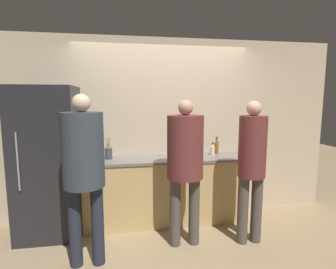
{
  "coord_description": "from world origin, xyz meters",
  "views": [
    {
      "loc": [
        -0.55,
        -3.21,
        1.73
      ],
      "look_at": [
        0.0,
        0.13,
        1.28
      ],
      "focal_mm": 28.0,
      "sensor_mm": 36.0,
      "label": 1
    }
  ],
  "objects_px": {
    "person_right": "(252,162)",
    "cup_yellow": "(93,157)",
    "person_left": "(84,162)",
    "refrigerator": "(48,162)",
    "utensil_crock": "(109,153)",
    "fruit_bowl": "(186,152)",
    "bottle_clear": "(213,150)",
    "person_center": "(185,157)",
    "bottle_amber": "(217,147)"
  },
  "relations": [
    {
      "from": "person_left",
      "to": "bottle_clear",
      "type": "relative_size",
      "value": 9.9
    },
    {
      "from": "bottle_clear",
      "to": "person_center",
      "type": "bearing_deg",
      "value": -129.56
    },
    {
      "from": "person_center",
      "to": "bottle_amber",
      "type": "height_order",
      "value": "person_center"
    },
    {
      "from": "fruit_bowl",
      "to": "bottle_clear",
      "type": "height_order",
      "value": "bottle_clear"
    },
    {
      "from": "bottle_clear",
      "to": "bottle_amber",
      "type": "distance_m",
      "value": 0.13
    },
    {
      "from": "refrigerator",
      "to": "fruit_bowl",
      "type": "height_order",
      "value": "refrigerator"
    },
    {
      "from": "person_right",
      "to": "fruit_bowl",
      "type": "distance_m",
      "value": 1.02
    },
    {
      "from": "refrigerator",
      "to": "bottle_amber",
      "type": "distance_m",
      "value": 2.32
    },
    {
      "from": "bottle_amber",
      "to": "person_center",
      "type": "bearing_deg",
      "value": -130.38
    },
    {
      "from": "refrigerator",
      "to": "person_center",
      "type": "xyz_separation_m",
      "value": [
        1.65,
        -0.55,
        0.12
      ]
    },
    {
      "from": "person_left",
      "to": "person_right",
      "type": "bearing_deg",
      "value": 4.27
    },
    {
      "from": "refrigerator",
      "to": "bottle_clear",
      "type": "bearing_deg",
      "value": 3.59
    },
    {
      "from": "refrigerator",
      "to": "bottle_amber",
      "type": "relative_size",
      "value": 7.49
    },
    {
      "from": "person_left",
      "to": "bottle_amber",
      "type": "distance_m",
      "value": 2.02
    },
    {
      "from": "bottle_amber",
      "to": "cup_yellow",
      "type": "distance_m",
      "value": 1.78
    },
    {
      "from": "person_right",
      "to": "bottle_amber",
      "type": "height_order",
      "value": "person_right"
    },
    {
      "from": "bottle_clear",
      "to": "cup_yellow",
      "type": "relative_size",
      "value": 2.19
    },
    {
      "from": "bottle_clear",
      "to": "cup_yellow",
      "type": "height_order",
      "value": "bottle_clear"
    },
    {
      "from": "person_left",
      "to": "cup_yellow",
      "type": "distance_m",
      "value": 0.89
    },
    {
      "from": "fruit_bowl",
      "to": "utensil_crock",
      "type": "xyz_separation_m",
      "value": [
        -1.09,
        -0.06,
        0.03
      ]
    },
    {
      "from": "person_left",
      "to": "fruit_bowl",
      "type": "bearing_deg",
      "value": 36.94
    },
    {
      "from": "utensil_crock",
      "to": "refrigerator",
      "type": "bearing_deg",
      "value": -169.72
    },
    {
      "from": "refrigerator",
      "to": "utensil_crock",
      "type": "distance_m",
      "value": 0.75
    },
    {
      "from": "utensil_crock",
      "to": "bottle_clear",
      "type": "relative_size",
      "value": 1.58
    },
    {
      "from": "utensil_crock",
      "to": "bottle_amber",
      "type": "height_order",
      "value": "utensil_crock"
    },
    {
      "from": "person_right",
      "to": "fruit_bowl",
      "type": "xyz_separation_m",
      "value": [
        -0.6,
        0.82,
        -0.02
      ]
    },
    {
      "from": "bottle_amber",
      "to": "cup_yellow",
      "type": "bearing_deg",
      "value": -176.29
    },
    {
      "from": "fruit_bowl",
      "to": "cup_yellow",
      "type": "xyz_separation_m",
      "value": [
        -1.3,
        -0.08,
        -0.01
      ]
    },
    {
      "from": "person_left",
      "to": "person_right",
      "type": "height_order",
      "value": "person_left"
    },
    {
      "from": "utensil_crock",
      "to": "cup_yellow",
      "type": "distance_m",
      "value": 0.21
    },
    {
      "from": "person_center",
      "to": "utensil_crock",
      "type": "relative_size",
      "value": 6.07
    },
    {
      "from": "refrigerator",
      "to": "person_left",
      "type": "bearing_deg",
      "value": -54.48
    },
    {
      "from": "refrigerator",
      "to": "person_right",
      "type": "bearing_deg",
      "value": -14.48
    },
    {
      "from": "fruit_bowl",
      "to": "cup_yellow",
      "type": "distance_m",
      "value": 1.3
    },
    {
      "from": "cup_yellow",
      "to": "bottle_amber",
      "type": "bearing_deg",
      "value": 3.71
    },
    {
      "from": "person_center",
      "to": "fruit_bowl",
      "type": "xyz_separation_m",
      "value": [
        0.18,
        0.74,
        -0.09
      ]
    },
    {
      "from": "fruit_bowl",
      "to": "utensil_crock",
      "type": "distance_m",
      "value": 1.09
    },
    {
      "from": "person_left",
      "to": "bottle_clear",
      "type": "distance_m",
      "value": 1.9
    },
    {
      "from": "person_center",
      "to": "person_right",
      "type": "xyz_separation_m",
      "value": [
        0.79,
        -0.08,
        -0.07
      ]
    },
    {
      "from": "person_center",
      "to": "person_right",
      "type": "height_order",
      "value": "person_center"
    },
    {
      "from": "person_right",
      "to": "cup_yellow",
      "type": "bearing_deg",
      "value": 158.76
    },
    {
      "from": "refrigerator",
      "to": "fruit_bowl",
      "type": "bearing_deg",
      "value": 6.04
    },
    {
      "from": "fruit_bowl",
      "to": "bottle_amber",
      "type": "bearing_deg",
      "value": 3.82
    },
    {
      "from": "fruit_bowl",
      "to": "bottle_amber",
      "type": "height_order",
      "value": "bottle_amber"
    },
    {
      "from": "person_left",
      "to": "bottle_clear",
      "type": "xyz_separation_m",
      "value": [
        1.67,
        0.91,
        -0.11
      ]
    },
    {
      "from": "person_center",
      "to": "person_right",
      "type": "relative_size",
      "value": 1.01
    },
    {
      "from": "person_right",
      "to": "person_center",
      "type": "bearing_deg",
      "value": 174.33
    },
    {
      "from": "bottle_clear",
      "to": "bottle_amber",
      "type": "relative_size",
      "value": 0.71
    },
    {
      "from": "refrigerator",
      "to": "person_left",
      "type": "distance_m",
      "value": 0.96
    },
    {
      "from": "bottle_clear",
      "to": "refrigerator",
      "type": "bearing_deg",
      "value": -176.41
    }
  ]
}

